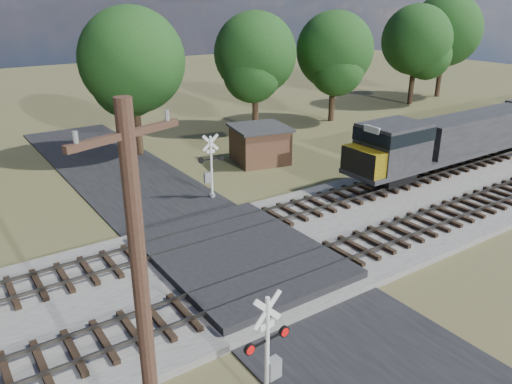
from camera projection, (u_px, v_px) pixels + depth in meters
ground at (245, 268)px, 22.17m from camera, size 160.00×160.00×0.00m
ballast_bed at (390, 210)px, 27.76m from camera, size 140.00×10.00×0.30m
road at (245, 267)px, 22.16m from camera, size 7.00×60.00×0.08m
crossing_panel at (239, 257)px, 22.44m from camera, size 7.00×9.00×0.62m
track_near at (328, 258)px, 22.12m from camera, size 140.00×2.60×0.33m
track_far at (264, 220)px, 25.97m from camera, size 140.00×2.60×0.33m
crossing_signal_near at (269, 362)px, 14.03m from camera, size 1.57×0.35×3.90m
crossing_signal_far at (210, 172)px, 29.29m from camera, size 1.57×0.42×3.93m
utility_pole at (145, 325)px, 9.90m from camera, size 2.28×0.88×9.66m
equipment_shed at (260, 144)px, 36.10m from camera, size 4.62×4.62×2.64m
treeline at (197, 54)px, 40.01m from camera, size 81.74×10.52×11.87m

